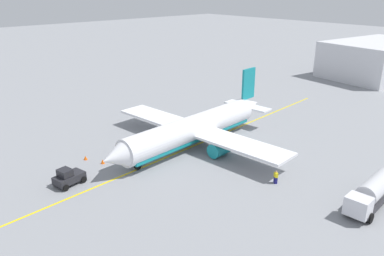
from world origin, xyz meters
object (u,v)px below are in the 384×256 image
fuel_tanker (372,192)px  pushback_tug (68,177)px  refueling_worker (276,177)px  safety_cone_wingtip (85,158)px  safety_cone_nose (103,161)px  airplane (194,129)px

fuel_tanker → pushback_tug: size_ratio=2.51×
refueling_worker → safety_cone_wingtip: 26.01m
refueling_worker → safety_cone_nose: size_ratio=2.83×
fuel_tanker → safety_cone_nose: fuel_tanker is taller
safety_cone_wingtip → pushback_tug: bearing=46.5°
airplane → fuel_tanker: (-2.88, 25.52, -1.01)m
refueling_worker → safety_cone_wingtip: refueling_worker is taller
safety_cone_nose → safety_cone_wingtip: size_ratio=1.02×
pushback_tug → safety_cone_wingtip: 7.16m
safety_cone_wingtip → airplane: bearing=155.9°
fuel_tanker → refueling_worker: size_ratio=5.72×
airplane → pushback_tug: bearing=-4.0°
safety_cone_nose → safety_cone_wingtip: bearing=-66.9°
airplane → safety_cone_wingtip: (14.58, -6.52, -2.43)m
refueling_worker → airplane: bearing=-92.1°
refueling_worker → safety_cone_wingtip: bearing=-57.4°
safety_cone_nose → pushback_tug: bearing=22.2°
airplane → pushback_tug: (19.48, -1.36, -1.72)m
fuel_tanker → safety_cone_nose: size_ratio=16.21×
pushback_tug → safety_cone_nose: (-6.05, -2.47, -0.71)m
fuel_tanker → refueling_worker: bearing=-71.3°
pushback_tug → safety_cone_nose: pushback_tug is taller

